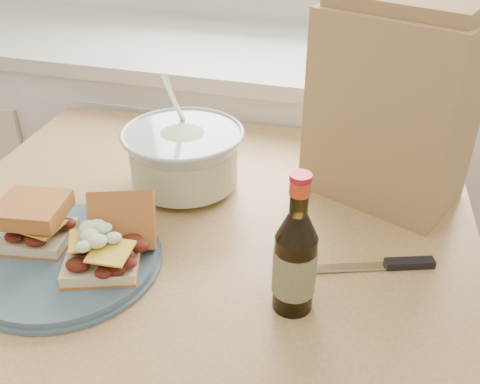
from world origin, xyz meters
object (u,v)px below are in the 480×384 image
(dining_table, at_px, (194,291))
(beer_bottle, at_px, (295,260))
(plate, at_px, (66,260))
(coleslaw_bowl, at_px, (184,160))
(paper_bag, at_px, (392,109))

(dining_table, xyz_separation_m, beer_bottle, (0.20, -0.11, 0.21))
(plate, bearing_deg, coleslaw_bowl, 71.23)
(plate, xyz_separation_m, beer_bottle, (0.38, 0.01, 0.08))
(paper_bag, bearing_deg, plate, -118.70)
(dining_table, bearing_deg, plate, -148.93)
(dining_table, xyz_separation_m, coleslaw_bowl, (-0.08, 0.17, 0.18))
(plate, distance_m, coleslaw_bowl, 0.31)
(coleslaw_bowl, xyz_separation_m, paper_bag, (0.38, 0.09, 0.12))
(paper_bag, bearing_deg, coleslaw_bowl, -143.43)
(dining_table, bearing_deg, beer_bottle, -32.21)
(dining_table, height_order, coleslaw_bowl, coleslaw_bowl)
(dining_table, distance_m, plate, 0.25)
(plate, distance_m, beer_bottle, 0.39)
(dining_table, distance_m, beer_bottle, 0.31)
(plate, relative_size, beer_bottle, 1.34)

